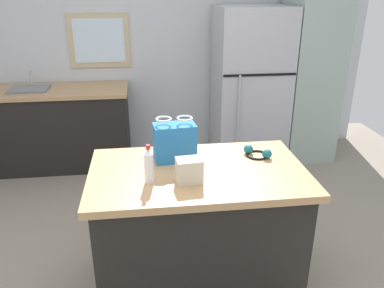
{
  "coord_description": "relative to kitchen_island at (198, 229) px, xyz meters",
  "views": [
    {
      "loc": [
        -0.08,
        -2.0,
        1.95
      ],
      "look_at": [
        0.23,
        0.42,
        0.93
      ],
      "focal_mm": 36.1,
      "sensor_mm": 36.0,
      "label": 1
    }
  ],
  "objects": [
    {
      "name": "back_wall",
      "position": [
        -0.24,
        2.5,
        0.9
      ],
      "size": [
        5.25,
        0.13,
        2.69
      ],
      "color": "silver",
      "rests_on": "ground"
    },
    {
      "name": "refrigerator",
      "position": [
        0.89,
        2.07,
        0.42
      ],
      "size": [
        0.79,
        0.76,
        1.74
      ],
      "color": "#B7B7BC",
      "rests_on": "ground"
    },
    {
      "name": "ear_defenders",
      "position": [
        0.42,
        0.16,
        0.46
      ],
      "size": [
        0.21,
        0.21,
        0.06
      ],
      "color": "black",
      "rests_on": "kitchen_island"
    },
    {
      "name": "shopping_bag",
      "position": [
        -0.13,
        0.17,
        0.56
      ],
      "size": [
        0.28,
        0.18,
        0.29
      ],
      "color": "#236BAD",
      "rests_on": "kitchen_island"
    },
    {
      "name": "kitchen_island",
      "position": [
        0.0,
        0.0,
        0.0
      ],
      "size": [
        1.34,
        0.81,
        0.88
      ],
      "color": "black",
      "rests_on": "ground"
    },
    {
      "name": "bottle",
      "position": [
        -0.3,
        -0.12,
        0.54
      ],
      "size": [
        0.06,
        0.06,
        0.24
      ],
      "color": "white",
      "rests_on": "kitchen_island"
    },
    {
      "name": "small_box",
      "position": [
        -0.07,
        -0.15,
        0.51
      ],
      "size": [
        0.16,
        0.12,
        0.15
      ],
      "primitive_type": "cube",
      "rotation": [
        0.0,
        0.0,
        0.09
      ],
      "color": "beige",
      "rests_on": "kitchen_island"
    },
    {
      "name": "tall_cabinet",
      "position": [
        1.58,
        2.07,
        0.56
      ],
      "size": [
        0.56,
        0.68,
        2.0
      ],
      "color": "#9EB2A8",
      "rests_on": "ground"
    },
    {
      "name": "sink_counter",
      "position": [
        -1.3,
        2.11,
        0.01
      ],
      "size": [
        1.61,
        0.67,
        1.08
      ],
      "color": "black",
      "rests_on": "ground"
    }
  ]
}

